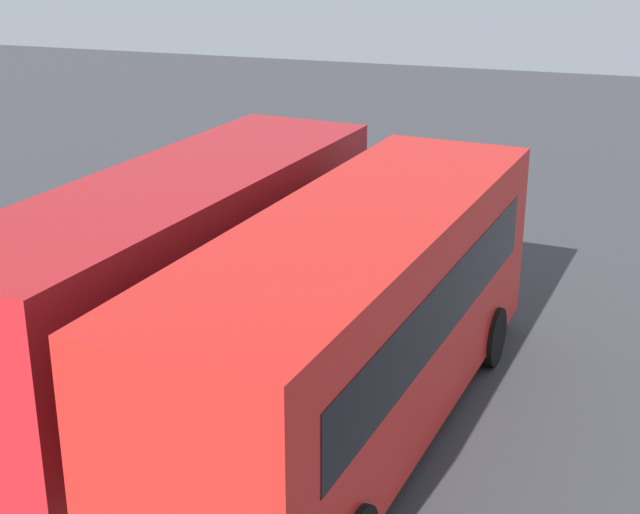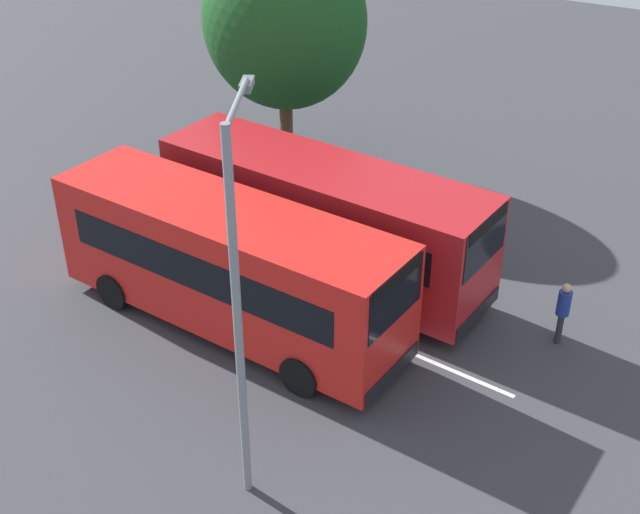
{
  "view_description": "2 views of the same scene",
  "coord_description": "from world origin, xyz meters",
  "px_view_note": "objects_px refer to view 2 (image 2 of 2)",
  "views": [
    {
      "loc": [
        -11.67,
        -4.71,
        6.89
      ],
      "look_at": [
        1.39,
        -0.34,
        1.82
      ],
      "focal_mm": 52.7,
      "sensor_mm": 36.0,
      "label": 1
    },
    {
      "loc": [
        9.52,
        -15.31,
        12.43
      ],
      "look_at": [
        1.08,
        -0.03,
        1.63
      ],
      "focal_mm": 47.2,
      "sensor_mm": 36.0,
      "label": 2
    }
  ],
  "objects_px": {
    "bus_far_left": "(230,263)",
    "street_lamp": "(239,294)",
    "depot_tree": "(284,21)",
    "bus_center_left": "(324,217)",
    "pedestrian": "(563,308)"
  },
  "relations": [
    {
      "from": "street_lamp",
      "to": "depot_tree",
      "type": "bearing_deg",
      "value": 3.14
    },
    {
      "from": "pedestrian",
      "to": "street_lamp",
      "type": "relative_size",
      "value": 0.22
    },
    {
      "from": "pedestrian",
      "to": "street_lamp",
      "type": "bearing_deg",
      "value": 59.51
    },
    {
      "from": "bus_far_left",
      "to": "pedestrian",
      "type": "relative_size",
      "value": 5.7
    },
    {
      "from": "bus_far_left",
      "to": "street_lamp",
      "type": "height_order",
      "value": "street_lamp"
    },
    {
      "from": "depot_tree",
      "to": "bus_center_left",
      "type": "bearing_deg",
      "value": -51.31
    },
    {
      "from": "bus_far_left",
      "to": "pedestrian",
      "type": "distance_m",
      "value": 7.98
    },
    {
      "from": "pedestrian",
      "to": "depot_tree",
      "type": "height_order",
      "value": "depot_tree"
    },
    {
      "from": "bus_center_left",
      "to": "street_lamp",
      "type": "distance_m",
      "value": 8.01
    },
    {
      "from": "bus_far_left",
      "to": "street_lamp",
      "type": "distance_m",
      "value": 5.82
    },
    {
      "from": "bus_center_left",
      "to": "street_lamp",
      "type": "bearing_deg",
      "value": -66.08
    },
    {
      "from": "bus_far_left",
      "to": "bus_center_left",
      "type": "height_order",
      "value": "same"
    },
    {
      "from": "bus_far_left",
      "to": "depot_tree",
      "type": "xyz_separation_m",
      "value": [
        -3.66,
        8.76,
        3.08
      ]
    },
    {
      "from": "pedestrian",
      "to": "depot_tree",
      "type": "distance_m",
      "value": 12.86
    },
    {
      "from": "depot_tree",
      "to": "pedestrian",
      "type": "bearing_deg",
      "value": -26.99
    }
  ]
}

